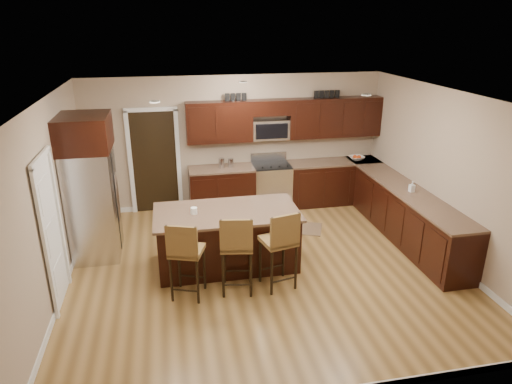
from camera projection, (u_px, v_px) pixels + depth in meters
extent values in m
plane|color=olive|center=(264.00, 267.00, 7.27)|extent=(6.00, 6.00, 0.00)
plane|color=silver|center=(265.00, 97.00, 6.31)|extent=(6.00, 6.00, 0.00)
plane|color=tan|center=(236.00, 142.00, 9.31)|extent=(6.00, 0.00, 6.00)
plane|color=tan|center=(51.00, 203.00, 6.24)|extent=(0.00, 5.50, 5.50)
plane|color=tan|center=(446.00, 175.00, 7.34)|extent=(0.00, 5.50, 5.50)
cube|color=black|center=(222.00, 190.00, 9.29)|extent=(1.30, 0.60, 0.88)
cube|color=black|center=(333.00, 183.00, 9.73)|extent=(1.94, 0.60, 0.88)
cube|color=black|center=(408.00, 217.00, 8.04)|extent=(0.60, 3.35, 0.88)
cube|color=brown|center=(221.00, 169.00, 9.13)|extent=(1.30, 0.63, 0.04)
cube|color=brown|center=(334.00, 162.00, 9.56)|extent=(1.94, 0.63, 0.04)
cube|color=brown|center=(411.00, 193.00, 7.88)|extent=(0.63, 3.35, 0.04)
cube|color=black|center=(219.00, 122.00, 8.93)|extent=(1.30, 0.33, 0.80)
cube|color=black|center=(334.00, 117.00, 9.36)|extent=(1.94, 0.33, 0.80)
cube|color=black|center=(271.00, 107.00, 9.03)|extent=(0.76, 0.33, 0.30)
cube|color=silver|center=(271.00, 186.00, 9.48)|extent=(0.76, 0.64, 0.90)
cube|color=black|center=(271.00, 165.00, 9.31)|extent=(0.76, 0.60, 0.03)
cube|color=black|center=(274.00, 191.00, 9.20)|extent=(0.65, 0.01, 0.45)
cube|color=silver|center=(269.00, 156.00, 9.52)|extent=(0.76, 0.05, 0.18)
cube|color=silver|center=(270.00, 129.00, 9.20)|extent=(0.76, 0.31, 0.40)
cube|color=black|center=(155.00, 162.00, 9.11)|extent=(0.85, 0.03, 2.06)
cube|color=white|center=(51.00, 234.00, 6.09)|extent=(0.03, 0.80, 2.04)
cube|color=black|center=(227.00, 239.00, 7.23)|extent=(2.14, 1.08, 0.88)
cube|color=brown|center=(227.00, 212.00, 7.07)|extent=(2.24, 1.18, 0.04)
cube|color=black|center=(228.00, 261.00, 7.37)|extent=(2.06, 1.00, 0.09)
cube|color=olive|center=(187.00, 251.00, 6.30)|extent=(0.56, 0.56, 0.06)
cube|color=olive|center=(182.00, 242.00, 6.04)|extent=(0.43, 0.18, 0.47)
cylinder|color=black|center=(175.00, 282.00, 6.23)|extent=(0.04, 0.04, 0.68)
cylinder|color=black|center=(203.00, 280.00, 6.29)|extent=(0.04, 0.04, 0.68)
cylinder|color=black|center=(174.00, 269.00, 6.57)|extent=(0.04, 0.04, 0.68)
cylinder|color=black|center=(200.00, 266.00, 6.64)|extent=(0.04, 0.04, 0.68)
cube|color=olive|center=(237.00, 245.00, 6.42)|extent=(0.52, 0.52, 0.06)
cube|color=olive|center=(236.00, 236.00, 6.15)|extent=(0.45, 0.12, 0.48)
cylinder|color=black|center=(226.00, 277.00, 6.34)|extent=(0.04, 0.04, 0.70)
cylinder|color=black|center=(253.00, 274.00, 6.41)|extent=(0.04, 0.04, 0.70)
cylinder|color=black|center=(222.00, 263.00, 6.70)|extent=(0.04, 0.04, 0.70)
cylinder|color=black|center=(248.00, 261.00, 6.77)|extent=(0.04, 0.04, 0.70)
cube|color=olive|center=(278.00, 241.00, 6.53)|extent=(0.54, 0.54, 0.06)
cube|color=olive|center=(285.00, 231.00, 6.27)|extent=(0.45, 0.14, 0.49)
cylinder|color=black|center=(268.00, 272.00, 6.45)|extent=(0.04, 0.04, 0.70)
cylinder|color=black|center=(294.00, 270.00, 6.52)|extent=(0.04, 0.04, 0.70)
cylinder|color=black|center=(262.00, 259.00, 6.81)|extent=(0.04, 0.04, 0.70)
cylinder|color=black|center=(287.00, 257.00, 6.88)|extent=(0.04, 0.04, 0.70)
cube|color=silver|center=(93.00, 204.00, 7.38)|extent=(0.72, 0.91, 1.81)
cube|color=black|center=(117.00, 202.00, 7.45)|extent=(0.01, 0.02, 1.72)
cylinder|color=silver|center=(117.00, 199.00, 7.35)|extent=(0.02, 0.02, 0.81)
cylinder|color=silver|center=(118.00, 195.00, 7.50)|extent=(0.02, 0.02, 0.81)
cube|color=black|center=(84.00, 133.00, 6.97)|extent=(0.78, 0.97, 0.54)
cube|color=brown|center=(299.00, 228.00, 8.63)|extent=(1.01, 0.86, 0.01)
imported|color=silver|center=(357.00, 158.00, 9.64)|extent=(0.35, 0.35, 0.08)
imported|color=#B2B2B2|center=(412.00, 187.00, 7.83)|extent=(0.09, 0.09, 0.19)
cylinder|color=silver|center=(222.00, 163.00, 9.09)|extent=(0.12, 0.12, 0.20)
cylinder|color=silver|center=(231.00, 163.00, 9.13)|extent=(0.11, 0.11, 0.18)
cylinder|color=white|center=(194.00, 211.00, 6.95)|extent=(0.10, 0.10, 0.10)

